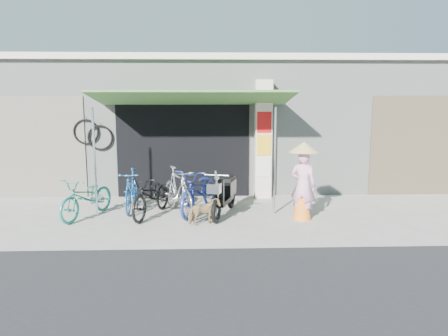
{
  "coord_description": "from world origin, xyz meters",
  "views": [
    {
      "loc": [
        -0.55,
        -8.64,
        2.57
      ],
      "look_at": [
        -0.2,
        1.0,
        1.0
      ],
      "focal_mm": 35.0,
      "sensor_mm": 36.0,
      "label": 1
    }
  ],
  "objects_px": {
    "bike_teal": "(87,197)",
    "nun": "(303,181)",
    "bike_blue": "(132,190)",
    "bike_navy": "(200,190)",
    "street_dog": "(204,212)",
    "bike_black": "(152,195)",
    "bike_silver": "(178,191)",
    "moped": "(225,194)"
  },
  "relations": [
    {
      "from": "bike_silver",
      "to": "moped",
      "type": "xyz_separation_m",
      "value": [
        1.03,
        -0.1,
        -0.06
      ]
    },
    {
      "from": "street_dog",
      "to": "nun",
      "type": "xyz_separation_m",
      "value": [
        2.08,
        0.34,
        0.56
      ]
    },
    {
      "from": "moped",
      "to": "nun",
      "type": "distance_m",
      "value": 1.73
    },
    {
      "from": "bike_teal",
      "to": "bike_blue",
      "type": "distance_m",
      "value": 1.02
    },
    {
      "from": "bike_navy",
      "to": "bike_teal",
      "type": "bearing_deg",
      "value": -152.58
    },
    {
      "from": "bike_teal",
      "to": "nun",
      "type": "xyz_separation_m",
      "value": [
        4.6,
        -0.32,
        0.38
      ]
    },
    {
      "from": "bike_silver",
      "to": "bike_navy",
      "type": "xyz_separation_m",
      "value": [
        0.48,
        0.08,
        -0.01
      ]
    },
    {
      "from": "bike_navy",
      "to": "street_dog",
      "type": "distance_m",
      "value": 0.98
    },
    {
      "from": "bike_black",
      "to": "bike_blue",
      "type": "bearing_deg",
      "value": 153.87
    },
    {
      "from": "street_dog",
      "to": "moped",
      "type": "bearing_deg",
      "value": -58.41
    },
    {
      "from": "bike_silver",
      "to": "street_dog",
      "type": "distance_m",
      "value": 1.07
    },
    {
      "from": "nun",
      "to": "bike_blue",
      "type": "bearing_deg",
      "value": 14.41
    },
    {
      "from": "bike_teal",
      "to": "bike_black",
      "type": "height_order",
      "value": "bike_black"
    },
    {
      "from": "nun",
      "to": "street_dog",
      "type": "bearing_deg",
      "value": 36.78
    },
    {
      "from": "bike_teal",
      "to": "bike_navy",
      "type": "height_order",
      "value": "bike_navy"
    },
    {
      "from": "bike_navy",
      "to": "moped",
      "type": "distance_m",
      "value": 0.58
    },
    {
      "from": "bike_teal",
      "to": "bike_navy",
      "type": "relative_size",
      "value": 0.86
    },
    {
      "from": "bike_silver",
      "to": "nun",
      "type": "relative_size",
      "value": 1.05
    },
    {
      "from": "bike_blue",
      "to": "bike_silver",
      "type": "relative_size",
      "value": 0.9
    },
    {
      "from": "nun",
      "to": "moped",
      "type": "bearing_deg",
      "value": 13.35
    },
    {
      "from": "bike_blue",
      "to": "bike_silver",
      "type": "xyz_separation_m",
      "value": [
        1.08,
        -0.36,
        0.05
      ]
    },
    {
      "from": "bike_black",
      "to": "bike_navy",
      "type": "xyz_separation_m",
      "value": [
        1.03,
        0.24,
        0.06
      ]
    },
    {
      "from": "bike_teal",
      "to": "bike_navy",
      "type": "xyz_separation_m",
      "value": [
        2.41,
        0.28,
        0.07
      ]
    },
    {
      "from": "bike_silver",
      "to": "nun",
      "type": "bearing_deg",
      "value": -34.14
    },
    {
      "from": "street_dog",
      "to": "bike_blue",
      "type": "bearing_deg",
      "value": 26.24
    },
    {
      "from": "moped",
      "to": "bike_black",
      "type": "bearing_deg",
      "value": -161.22
    },
    {
      "from": "bike_teal",
      "to": "bike_black",
      "type": "relative_size",
      "value": 0.97
    },
    {
      "from": "bike_black",
      "to": "bike_silver",
      "type": "bearing_deg",
      "value": 33.55
    },
    {
      "from": "bike_silver",
      "to": "nun",
      "type": "distance_m",
      "value": 2.74
    },
    {
      "from": "bike_black",
      "to": "nun",
      "type": "distance_m",
      "value": 3.26
    },
    {
      "from": "bike_blue",
      "to": "bike_silver",
      "type": "bearing_deg",
      "value": -18.64
    },
    {
      "from": "bike_black",
      "to": "moped",
      "type": "bearing_deg",
      "value": 19.69
    },
    {
      "from": "bike_blue",
      "to": "bike_black",
      "type": "height_order",
      "value": "bike_blue"
    },
    {
      "from": "street_dog",
      "to": "nun",
      "type": "distance_m",
      "value": 2.18
    },
    {
      "from": "bike_navy",
      "to": "nun",
      "type": "distance_m",
      "value": 2.29
    },
    {
      "from": "bike_blue",
      "to": "bike_black",
      "type": "distance_m",
      "value": 0.73
    },
    {
      "from": "bike_teal",
      "to": "nun",
      "type": "relative_size",
      "value": 1.02
    },
    {
      "from": "bike_black",
      "to": "street_dog",
      "type": "distance_m",
      "value": 1.35
    },
    {
      "from": "street_dog",
      "to": "moped",
      "type": "xyz_separation_m",
      "value": [
        0.45,
        0.75,
        0.19
      ]
    },
    {
      "from": "bike_teal",
      "to": "bike_navy",
      "type": "bearing_deg",
      "value": 29.22
    },
    {
      "from": "bike_navy",
      "to": "nun",
      "type": "xyz_separation_m",
      "value": [
        2.18,
        -0.6,
        0.31
      ]
    },
    {
      "from": "street_dog",
      "to": "bike_silver",
      "type": "bearing_deg",
      "value": 6.62
    }
  ]
}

